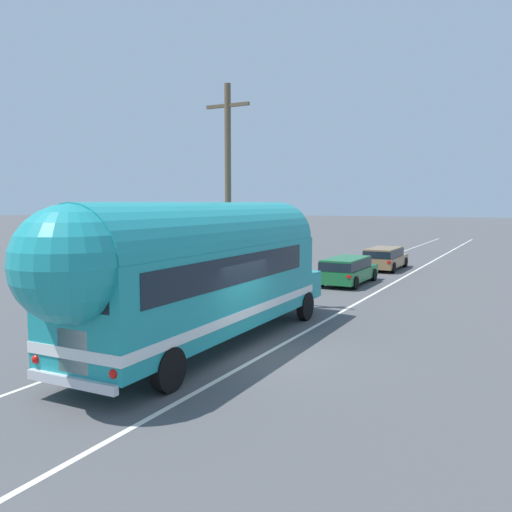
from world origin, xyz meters
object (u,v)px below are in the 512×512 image
Objects in this scene: utility_pole at (228,194)px; car_lead at (347,269)px; car_second at (385,257)px; painted_bus at (199,269)px.

car_lead is at bearing 76.77° from utility_pole.
utility_pole is 15.82m from car_second.
utility_pole reaches higher than car_lead.
painted_bus is at bearing -89.11° from car_lead.
utility_pole is at bearing -98.00° from car_second.
car_lead is 1.00× the size of car_second.
painted_bus reaches higher than car_lead.
car_lead is at bearing -91.37° from car_second.
painted_bus is at bearing -89.86° from car_second.
painted_bus is (2.19, -5.26, -2.12)m from utility_pole.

